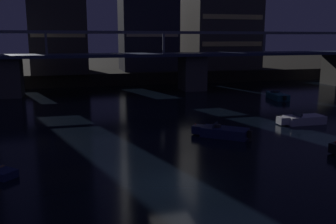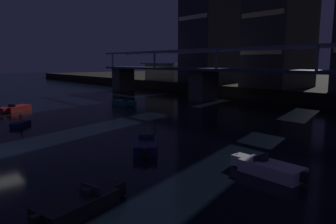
{
  "view_description": "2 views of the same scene",
  "coord_description": "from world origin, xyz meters",
  "views": [
    {
      "loc": [
        -5.52,
        -19.35,
        8.33
      ],
      "look_at": [
        3.4,
        13.84,
        1.44
      ],
      "focal_mm": 39.41,
      "sensor_mm": 36.0,
      "label": 1
    },
    {
      "loc": [
        27.28,
        -5.81,
        7.08
      ],
      "look_at": [
        -1.06,
        18.15,
        1.26
      ],
      "focal_mm": 34.05,
      "sensor_mm": 36.0,
      "label": 2
    }
  ],
  "objects": [
    {
      "name": "speedboat_mid_left",
      "position": [
        6.94,
        9.07,
        0.41
      ],
      "size": [
        4.62,
        4.1,
        1.16
      ],
      "color": "#19234C",
      "rests_on": "ground"
    },
    {
      "name": "tower_west_low",
      "position": [
        -25.0,
        52.21,
        20.81
      ],
      "size": [
        9.62,
        13.51,
        37.52
      ],
      "color": "#282833",
      "rests_on": "far_riverbank"
    },
    {
      "name": "speedboat_near_right",
      "position": [
        -21.93,
        6.81,
        0.41
      ],
      "size": [
        3.58,
        4.87,
        1.16
      ],
      "color": "maroon",
      "rests_on": "ground"
    },
    {
      "name": "speedboat_near_left",
      "position": [
        16.58,
        11.59,
        0.41
      ],
      "size": [
        5.19,
        1.83,
        1.16
      ],
      "color": "silver",
      "rests_on": "ground"
    },
    {
      "name": "speedboat_near_center",
      "position": [
        -17.31,
        22.36,
        0.41
      ],
      "size": [
        5.23,
        2.15,
        1.16
      ],
      "color": "#196066",
      "rests_on": "ground"
    },
    {
      "name": "waterfront_pavilion",
      "position": [
        -38.76,
        49.65,
        4.44
      ],
      "size": [
        12.4,
        7.4,
        4.7
      ],
      "color": "#B2AD9E",
      "rests_on": "far_riverbank"
    },
    {
      "name": "speedboat_mid_right",
      "position": [
        13.7,
        0.24,
        0.41
      ],
      "size": [
        2.74,
        5.19,
        1.16
      ],
      "color": "black",
      "rests_on": "ground"
    },
    {
      "name": "ground_plane",
      "position": [
        0.0,
        0.0,
        0.0
      ],
      "size": [
        400.0,
        400.0,
        0.0
      ],
      "primitive_type": "plane",
      "color": "black"
    },
    {
      "name": "dinghy_with_paddler",
      "position": [
        -10.1,
        4.16,
        0.28
      ],
      "size": [
        2.62,
        2.61,
        1.36
      ],
      "color": "#19234C",
      "rests_on": "ground"
    },
    {
      "name": "river_bridge",
      "position": [
        -0.0,
        37.74,
        4.24
      ],
      "size": [
        89.62,
        6.4,
        9.38
      ],
      "color": "#4C4944",
      "rests_on": "ground"
    }
  ]
}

